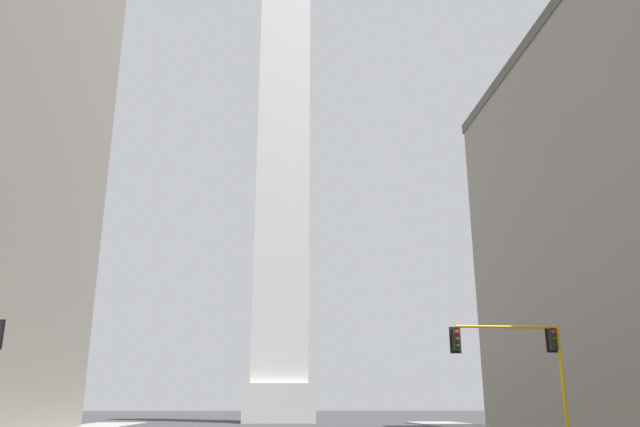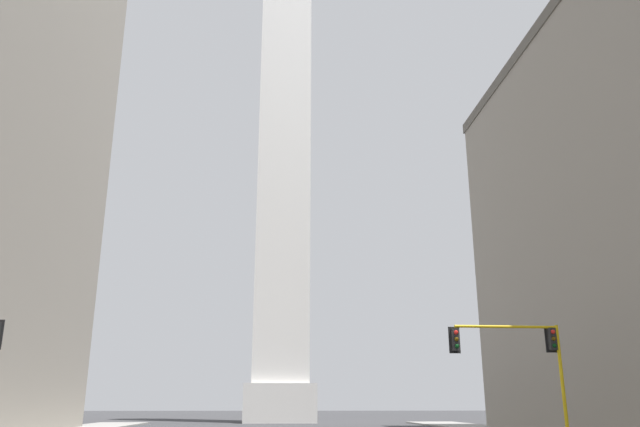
{
  "view_description": "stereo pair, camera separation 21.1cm",
  "coord_description": "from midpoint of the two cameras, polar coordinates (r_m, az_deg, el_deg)",
  "views": [
    {
      "loc": [
        -1.57,
        -2.61,
        1.94
      ],
      "look_at": [
        2.04,
        39.34,
        14.84
      ],
      "focal_mm": 35.0,
      "sensor_mm": 36.0,
      "label": 1
    },
    {
      "loc": [
        -1.36,
        -2.63,
        1.94
      ],
      "look_at": [
        2.04,
        39.34,
        14.84
      ],
      "focal_mm": 35.0,
      "sensor_mm": 36.0,
      "label": 2
    }
  ],
  "objects": [
    {
      "name": "traffic_light_mid_right",
      "position": [
        33.79,
        17.9,
        -11.95
      ],
      "size": [
        5.82,
        0.5,
        5.81
      ],
      "color": "yellow",
      "rests_on": "ground_plane"
    },
    {
      "name": "obelisk",
      "position": [
        80.51,
        -3.43,
        8.76
      ],
      "size": [
        7.86,
        7.86,
        76.0
      ],
      "color": "silver",
      "rests_on": "ground_plane"
    }
  ]
}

